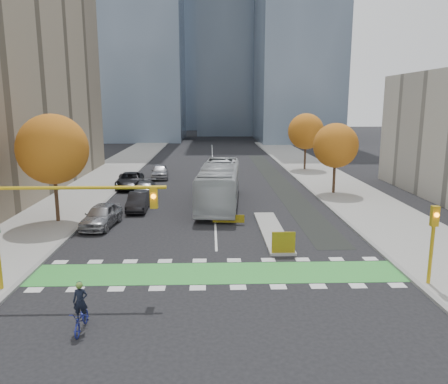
{
  "coord_description": "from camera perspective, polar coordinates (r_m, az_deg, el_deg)",
  "views": [
    {
      "loc": [
        -0.33,
        -20.6,
        8.95
      ],
      "look_at": [
        0.58,
        8.6,
        3.0
      ],
      "focal_mm": 35.0,
      "sensor_mm": 36.0,
      "label": 1
    }
  ],
  "objects": [
    {
      "name": "hazard_board",
      "position": [
        26.46,
        7.78,
        -6.54
      ],
      "size": [
        1.4,
        0.12,
        1.3
      ],
      "primitive_type": "cube",
      "color": "yellow",
      "rests_on": "median_island"
    },
    {
      "name": "sidewalk_east",
      "position": [
        43.8,
        16.67,
        -0.67
      ],
      "size": [
        7.0,
        120.0,
        0.15
      ],
      "primitive_type": "cube",
      "color": "gray",
      "rests_on": "ground"
    },
    {
      "name": "parked_car_e",
      "position": [
        53.58,
        -8.38,
        2.7
      ],
      "size": [
        2.43,
        5.15,
        1.7
      ],
      "primitive_type": "imported",
      "rotation": [
        0.0,
        0.0,
        0.09
      ],
      "color": "#A6A6AB",
      "rests_on": "ground"
    },
    {
      "name": "curb_east",
      "position": [
        42.82,
        12.22,
        -0.71
      ],
      "size": [
        0.3,
        120.0,
        0.16
      ],
      "primitive_type": "cube",
      "color": "gray",
      "rests_on": "ground"
    },
    {
      "name": "bike_lane_paint",
      "position": [
        51.98,
        6.91,
        1.52
      ],
      "size": [
        2.5,
        50.0,
        0.01
      ],
      "primitive_type": "cube",
      "color": "black",
      "rests_on": "ground"
    },
    {
      "name": "traffic_signal_west",
      "position": [
        22.03,
        -21.92,
        -2.23
      ],
      "size": [
        8.53,
        0.56,
        5.2
      ],
      "color": "#BF9914",
      "rests_on": "ground"
    },
    {
      "name": "median_island",
      "position": [
        31.2,
        6.3,
        -5.08
      ],
      "size": [
        1.6,
        10.0,
        0.16
      ],
      "primitive_type": "cube",
      "color": "gray",
      "rests_on": "ground"
    },
    {
      "name": "parked_car_d",
      "position": [
        47.87,
        -12.19,
        1.48
      ],
      "size": [
        3.3,
        6.2,
        1.66
      ],
      "primitive_type": "imported",
      "rotation": [
        0.0,
        0.0,
        0.09
      ],
      "color": "black",
      "rests_on": "ground"
    },
    {
      "name": "bus",
      "position": [
        38.81,
        -0.59,
        1.02
      ],
      "size": [
        4.28,
        13.73,
        3.77
      ],
      "primitive_type": "imported",
      "rotation": [
        0.0,
        0.0,
        -0.08
      ],
      "color": "#B6BABE",
      "rests_on": "ground"
    },
    {
      "name": "parked_car_c",
      "position": [
        42.65,
        -10.31,
        0.25
      ],
      "size": [
        2.32,
        5.29,
        1.51
      ],
      "primitive_type": "imported",
      "rotation": [
        0.0,
        0.0,
        0.04
      ],
      "color": "#4B4C51",
      "rests_on": "ground"
    },
    {
      "name": "tower_far",
      "position": [
        163.61,
        -3.28,
        22.44
      ],
      "size": [
        26.0,
        26.0,
        80.0
      ],
      "primitive_type": "cube",
      "color": "#47566B",
      "rests_on": "ground"
    },
    {
      "name": "curb_west",
      "position": [
        42.67,
        -14.84,
        -0.88
      ],
      "size": [
        0.3,
        120.0,
        0.16
      ],
      "primitive_type": "cube",
      "color": "gray",
      "rests_on": "ground"
    },
    {
      "name": "bike_crossing",
      "position": [
        23.84,
        -0.87,
        -10.52
      ],
      "size": [
        20.0,
        3.0,
        0.01
      ],
      "primitive_type": "cube",
      "color": "green",
      "rests_on": "ground"
    },
    {
      "name": "traffic_signal_east",
      "position": [
        23.65,
        25.64,
        -4.89
      ],
      "size": [
        0.35,
        0.43,
        4.1
      ],
      "color": "#BF9914",
      "rests_on": "ground"
    },
    {
      "name": "tree_east_near",
      "position": [
        44.53,
        14.38,
        5.89
      ],
      "size": [
        4.4,
        4.4,
        7.08
      ],
      "color": "#332114",
      "rests_on": "ground"
    },
    {
      "name": "tower_ne",
      "position": [
        109.58,
        9.69,
        22.44
      ],
      "size": [
        18.0,
        24.0,
        60.0
      ],
      "primitive_type": "cube",
      "color": "#47566B",
      "rests_on": "ground"
    },
    {
      "name": "parked_car_b",
      "position": [
        37.79,
        -11.14,
        -1.24
      ],
      "size": [
        1.7,
        4.59,
        1.5
      ],
      "primitive_type": "imported",
      "rotation": [
        0.0,
        0.0,
        0.02
      ],
      "color": "black",
      "rests_on": "ground"
    },
    {
      "name": "centre_line",
      "position": [
        61.26,
        -1.45,
        3.11
      ],
      "size": [
        0.15,
        70.0,
        0.01
      ],
      "primitive_type": "cube",
      "color": "silver",
      "rests_on": "ground"
    },
    {
      "name": "tree_east_far",
      "position": [
        60.1,
        10.65,
        7.78
      ],
      "size": [
        4.8,
        4.8,
        7.65
      ],
      "color": "#332114",
      "rests_on": "ground"
    },
    {
      "name": "sidewalk_west",
      "position": [
        43.6,
        -19.32,
        -0.89
      ],
      "size": [
        7.0,
        120.0,
        0.15
      ],
      "primitive_type": "cube",
      "color": "gray",
      "rests_on": "ground"
    },
    {
      "name": "cyclist",
      "position": [
        18.91,
        -18.14,
        -14.99
      ],
      "size": [
        0.65,
        1.81,
        2.08
      ],
      "rotation": [
        0.0,
        0.0,
        0.01
      ],
      "color": "navy",
      "rests_on": "ground"
    },
    {
      "name": "tree_west",
      "position": [
        34.79,
        -21.47,
        5.22
      ],
      "size": [
        5.2,
        5.2,
        8.22
      ],
      "color": "#332114",
      "rests_on": "ground"
    },
    {
      "name": "parked_car_a",
      "position": [
        33.39,
        -15.72,
        -2.97
      ],
      "size": [
        2.54,
        5.17,
        1.7
      ],
      "primitive_type": "imported",
      "rotation": [
        0.0,
        0.0,
        -0.11
      ],
      "color": "gray",
      "rests_on": "ground"
    },
    {
      "name": "ground",
      "position": [
        22.46,
        -0.81,
        -11.97
      ],
      "size": [
        300.0,
        300.0,
        0.0
      ],
      "primitive_type": "plane",
      "color": "black",
      "rests_on": "ground"
    }
  ]
}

